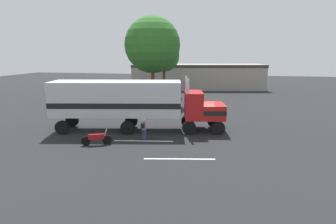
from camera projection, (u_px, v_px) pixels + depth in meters
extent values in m
plane|color=#232326|center=(198.00, 131.00, 22.22)|extent=(120.00, 120.00, 0.00)
cube|color=silver|center=(144.00, 141.00, 19.57)|extent=(4.37, 0.83, 0.01)
cube|color=silver|center=(179.00, 159.00, 16.22)|extent=(4.36, 0.93, 0.01)
cube|color=#B21919|center=(213.00, 111.00, 21.84)|extent=(2.22, 2.78, 1.20)
cube|color=#B21919|center=(193.00, 105.00, 21.75)|extent=(1.83, 2.71, 2.20)
cube|color=silver|center=(224.00, 111.00, 21.82)|extent=(0.46, 2.08, 1.08)
cube|color=black|center=(213.00, 110.00, 21.82)|extent=(2.23, 2.82, 0.36)
cylinder|color=silver|center=(186.00, 96.00, 22.70)|extent=(0.18, 0.18, 3.40)
cylinder|color=silver|center=(188.00, 100.00, 20.55)|extent=(0.18, 0.18, 3.40)
cube|color=silver|center=(116.00, 98.00, 21.71)|extent=(10.80, 4.45, 2.80)
cube|color=black|center=(117.00, 103.00, 21.80)|extent=(10.80, 4.49, 0.44)
cylinder|color=silver|center=(197.00, 116.00, 23.28)|extent=(1.39, 0.86, 0.64)
cylinder|color=black|center=(214.00, 121.00, 23.16)|extent=(1.14, 0.49, 1.10)
cylinder|color=black|center=(218.00, 128.00, 21.01)|extent=(1.14, 0.49, 1.10)
cylinder|color=black|center=(188.00, 121.00, 23.18)|extent=(1.14, 0.49, 1.10)
cylinder|color=black|center=(189.00, 128.00, 21.04)|extent=(1.14, 0.49, 1.10)
cylinder|color=black|center=(131.00, 121.00, 23.24)|extent=(1.14, 0.49, 1.10)
cylinder|color=black|center=(127.00, 128.00, 21.10)|extent=(1.14, 0.49, 1.10)
cylinder|color=black|center=(72.00, 121.00, 23.31)|extent=(1.14, 0.49, 1.10)
cylinder|color=black|center=(62.00, 127.00, 21.16)|extent=(1.14, 0.49, 1.10)
cylinder|color=#2D3347|center=(143.00, 134.00, 19.80)|extent=(0.18, 0.18, 0.82)
cylinder|color=#2D3347|center=(145.00, 135.00, 19.74)|extent=(0.18, 0.18, 0.82)
cylinder|color=#A5728C|center=(144.00, 126.00, 19.62)|extent=(0.34, 0.34, 0.58)
sphere|color=tan|center=(144.00, 120.00, 19.53)|extent=(0.23, 0.23, 0.23)
cube|color=black|center=(143.00, 126.00, 19.43)|extent=(0.29, 0.21, 0.36)
cube|color=#B7B7BC|center=(107.00, 97.00, 35.20)|extent=(4.56, 2.23, 0.70)
cube|color=#1E232D|center=(108.00, 92.00, 35.00)|extent=(2.25, 1.86, 0.55)
cylinder|color=black|center=(94.00, 100.00, 34.96)|extent=(0.66, 0.28, 0.64)
cylinder|color=black|center=(100.00, 98.00, 36.42)|extent=(0.66, 0.28, 0.64)
cylinder|color=black|center=(115.00, 101.00, 34.12)|extent=(0.66, 0.28, 0.64)
cylinder|color=black|center=(120.00, 99.00, 35.58)|extent=(0.66, 0.28, 0.64)
cylinder|color=black|center=(107.00, 140.00, 18.83)|extent=(0.65, 0.34, 0.66)
cylinder|color=black|center=(86.00, 141.00, 18.55)|extent=(0.65, 0.34, 0.66)
cube|color=maroon|center=(96.00, 137.00, 18.63)|extent=(1.11, 0.64, 0.36)
cylinder|color=silver|center=(105.00, 134.00, 18.71)|extent=(0.29, 0.17, 0.69)
cylinder|color=brown|center=(153.00, 84.00, 34.01)|extent=(0.44, 0.44, 4.95)
sphere|color=#2C6623|center=(152.00, 45.00, 32.95)|extent=(6.99, 6.99, 6.99)
cylinder|color=brown|center=(164.00, 81.00, 40.41)|extent=(0.44, 0.44, 4.35)
sphere|color=#307724|center=(164.00, 56.00, 39.58)|extent=(4.66, 4.66, 4.66)
cube|color=#9E938C|center=(198.00, 77.00, 48.06)|extent=(23.98, 10.09, 4.46)
cube|color=#3F3833|center=(198.00, 66.00, 47.63)|extent=(24.09, 10.21, 0.50)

